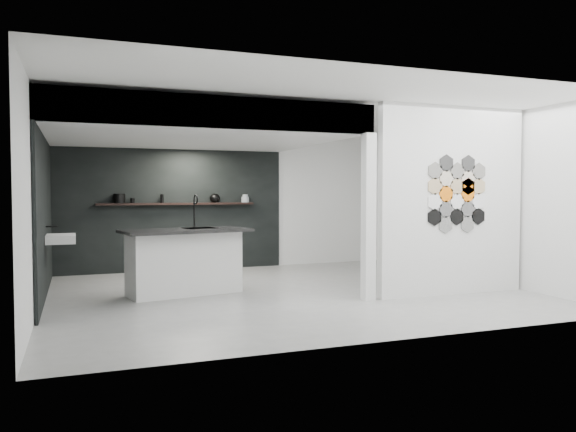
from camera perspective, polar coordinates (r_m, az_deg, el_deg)
The scene contains 17 objects.
floor at distance 8.65m, azimuth 0.08°, elevation -7.76°, with size 7.00×6.00×0.01m, color gray.
partition_panel at distance 8.72m, azimuth 16.31°, elevation 1.51°, with size 2.45×0.15×2.80m, color silver.
bay_clad_back at distance 11.07m, azimuth -11.74°, elevation 0.58°, with size 4.40×0.04×2.35m, color black.
bay_clad_left at distance 8.98m, azimuth -23.54°, elevation -0.01°, with size 0.04×4.00×2.35m, color black.
bulkhead at distance 9.18m, azimuth -9.88°, elevation 8.81°, with size 4.40×4.00×0.40m, color silver.
corner_column at distance 7.96m, azimuth 8.18°, elevation -0.12°, with size 0.16×0.16×2.35m, color silver.
fascia_beam at distance 7.32m, azimuth -7.02°, elevation 10.45°, with size 4.40×0.16×0.40m, color silver.
wall_basin at distance 8.79m, azimuth -22.07°, elevation -2.16°, with size 0.40×0.60×0.12m, color silver.
display_shelf at distance 10.98m, azimuth -11.14°, elevation 1.23°, with size 3.00×0.15×0.04m, color black.
kitchen_island at distance 8.54m, azimuth -10.46°, elevation -4.48°, with size 1.97×1.15×1.49m.
stockpot at distance 10.85m, azimuth -16.76°, elevation 1.72°, with size 0.21×0.21×0.18m, color black.
kettle at distance 11.12m, azimuth -7.44°, elevation 1.82°, with size 0.21×0.21×0.18m, color black.
glass_bowl at distance 11.28m, azimuth -4.37°, elevation 1.68°, with size 0.15×0.15×0.11m, color gray.
glass_vase at distance 11.28m, azimuth -4.37°, elevation 1.80°, with size 0.11×0.11×0.16m, color gray.
bottle_dark at distance 10.93m, azimuth -12.68°, elevation 1.74°, with size 0.06×0.06×0.16m, color black.
utensil_cup at distance 10.87m, azimuth -15.53°, elevation 1.53°, with size 0.08×0.08×0.10m, color black.
hex_tile_cluster at distance 8.67m, azimuth 16.84°, elevation 2.19°, with size 1.04×0.02×1.16m.
Camera 1 is at (-3.02, -7.96, 1.54)m, focal length 35.00 mm.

